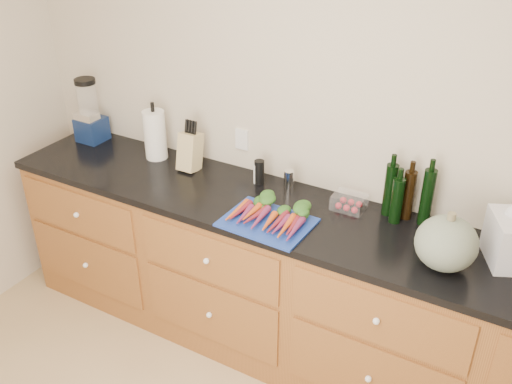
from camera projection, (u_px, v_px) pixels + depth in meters
The scene contains 14 objects.
wall_back at pixel (346, 129), 2.91m from camera, with size 4.10×0.05×2.60m, color beige.
cabinets at pixel (311, 295), 3.08m from camera, with size 3.60×0.64×0.90m.
countertop at pixel (315, 222), 2.85m from camera, with size 3.64×0.62×0.04m, color black.
cutting_board at pixel (267, 222), 2.79m from camera, with size 0.43×0.32×0.01m, color navy.
carrots at pixel (271, 214), 2.81m from camera, with size 0.38×0.28×0.05m.
squash at pixel (446, 243), 2.44m from camera, with size 0.27×0.27×0.24m, color #5A6857.
blender_appliance at pixel (89, 114), 3.57m from camera, with size 0.16×0.16×0.41m.
paper_towel at pixel (155, 135), 3.36m from camera, with size 0.13×0.13×0.29m, color white.
knife_block at pixel (190, 152), 3.26m from camera, with size 0.11×0.11×0.22m, color tan.
grinder_salt at pixel (258, 174), 3.13m from camera, with size 0.05×0.05×0.11m, color silver.
grinder_pepper at pixel (259, 172), 3.12m from camera, with size 0.06×0.06×0.14m, color black.
canister_chrome at pixel (289, 181), 3.05m from camera, with size 0.05×0.05×0.12m, color white.
tomato_box at pixel (349, 202), 2.90m from camera, with size 0.16×0.13×0.08m, color white.
bottles at pixel (406, 195), 2.77m from camera, with size 0.24×0.12×0.29m.
Camera 1 is at (0.92, -0.94, 2.45)m, focal length 40.00 mm.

